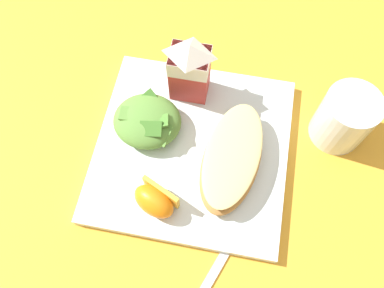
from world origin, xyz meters
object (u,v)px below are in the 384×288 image
at_px(green_salad_pile, 147,121).
at_px(white_plate, 192,149).
at_px(orange_wedge_front, 155,200).
at_px(metal_fork, 211,278).
at_px(milk_carton, 190,68).
at_px(drinking_clear_cup, 344,118).
at_px(cheesy_pizza_bread, 232,158).

bearing_deg(green_salad_pile, white_plate, -15.51).
height_order(orange_wedge_front, metal_fork, orange_wedge_front).
distance_m(orange_wedge_front, metal_fork, 0.13).
bearing_deg(metal_fork, green_salad_pile, 123.39).
height_order(white_plate, green_salad_pile, green_salad_pile).
distance_m(green_salad_pile, milk_carton, 0.10).
distance_m(milk_carton, metal_fork, 0.29).
distance_m(white_plate, metal_fork, 0.18).
xyz_separation_m(orange_wedge_front, metal_fork, (0.09, -0.08, -0.03)).
xyz_separation_m(milk_carton, drinking_clear_cup, (0.23, -0.02, -0.03)).
bearing_deg(cheesy_pizza_bread, orange_wedge_front, -138.75).
distance_m(cheesy_pizza_bread, green_salad_pile, 0.13).
relative_size(white_plate, orange_wedge_front, 4.02).
bearing_deg(orange_wedge_front, green_salad_pile, 108.21).
bearing_deg(metal_fork, drinking_clear_cup, 58.56).
height_order(milk_carton, metal_fork, milk_carton).
height_order(cheesy_pizza_bread, orange_wedge_front, orange_wedge_front).
relative_size(white_plate, drinking_clear_cup, 3.13).
height_order(white_plate, metal_fork, white_plate).
height_order(cheesy_pizza_bread, green_salad_pile, green_salad_pile).
distance_m(milk_carton, drinking_clear_cup, 0.23).
relative_size(green_salad_pile, metal_fork, 0.55).
relative_size(white_plate, metal_fork, 1.54).
distance_m(white_plate, drinking_clear_cup, 0.22).
bearing_deg(green_salad_pile, orange_wedge_front, -71.79).
distance_m(orange_wedge_front, drinking_clear_cup, 0.29).
xyz_separation_m(green_salad_pile, orange_wedge_front, (0.04, -0.11, -0.00)).
bearing_deg(metal_fork, milk_carton, 106.40).
height_order(orange_wedge_front, drinking_clear_cup, drinking_clear_cup).
xyz_separation_m(cheesy_pizza_bread, milk_carton, (-0.08, 0.11, 0.04)).
height_order(cheesy_pizza_bread, milk_carton, milk_carton).
height_order(white_plate, orange_wedge_front, orange_wedge_front).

